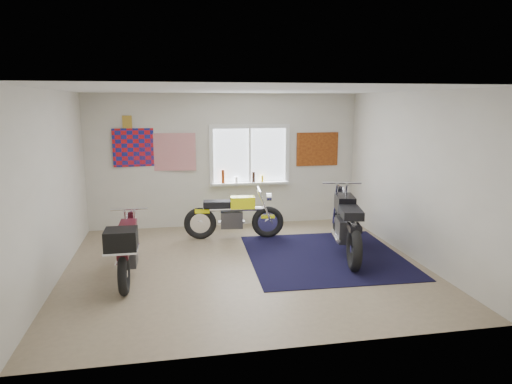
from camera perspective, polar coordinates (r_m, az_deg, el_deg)
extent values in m
plane|color=#9E896B|center=(7.26, -1.35, -9.18)|extent=(5.50, 5.50, 0.00)
plane|color=white|center=(6.81, -1.45, 12.65)|extent=(5.50, 5.50, 0.00)
plane|color=silver|center=(9.36, -3.85, 3.94)|extent=(5.50, 0.00, 5.50)
plane|color=silver|center=(4.51, 3.70, -3.93)|extent=(5.50, 0.00, 5.50)
plane|color=silver|center=(7.02, -24.14, 0.56)|extent=(0.00, 5.00, 5.00)
plane|color=silver|center=(7.82, 18.92, 1.94)|extent=(0.00, 5.00, 5.00)
cube|color=black|center=(7.75, 8.59, -7.93)|extent=(2.58, 2.68, 0.01)
cube|color=white|center=(9.40, -0.81, 4.61)|extent=(1.50, 0.02, 1.10)
cube|color=white|center=(9.34, -0.81, 8.20)|extent=(1.66, 0.06, 0.08)
cube|color=white|center=(9.47, -0.79, 1.05)|extent=(1.66, 0.06, 0.08)
cube|color=white|center=(9.29, -5.62, 4.48)|extent=(0.08, 0.06, 1.10)
cube|color=white|center=(9.55, 3.90, 4.69)|extent=(0.08, 0.06, 1.10)
cube|color=white|center=(9.39, -0.80, 4.60)|extent=(0.04, 0.06, 1.10)
cube|color=white|center=(9.41, -0.72, 1.11)|extent=(1.60, 0.16, 0.04)
cylinder|color=#8A3714|center=(9.29, -4.15, 1.96)|extent=(0.07, 0.07, 0.28)
cylinder|color=white|center=(9.34, -2.47, 1.52)|extent=(0.06, 0.06, 0.12)
cylinder|color=black|center=(9.39, -0.30, 1.89)|extent=(0.06, 0.06, 0.22)
cylinder|color=yellow|center=(9.43, 0.80, 1.69)|extent=(0.05, 0.05, 0.14)
plane|color=red|center=(9.26, -14.41, 5.41)|extent=(1.00, 0.07, 1.00)
plane|color=red|center=(9.23, -10.35, 4.94)|extent=(0.90, 0.09, 0.90)
cube|color=#AC8831|center=(9.24, -15.81, 8.44)|extent=(0.18, 0.02, 0.24)
cube|color=#A54C14|center=(9.73, 7.67, 5.33)|extent=(0.90, 0.03, 0.70)
torus|color=black|center=(8.63, 1.47, -3.77)|extent=(0.62, 0.18, 0.61)
torus|color=black|center=(8.59, -6.99, -3.92)|extent=(0.62, 0.18, 0.61)
cylinder|color=white|center=(8.63, 1.47, -3.77)|extent=(0.11, 0.10, 0.10)
cylinder|color=white|center=(8.59, -6.99, -3.92)|extent=(0.11, 0.10, 0.10)
cylinder|color=white|center=(8.52, -2.77, -2.15)|extent=(1.14, 0.20, 0.08)
cube|color=#303033|center=(8.57, -3.06, -3.45)|extent=(0.43, 0.29, 0.31)
cylinder|color=white|center=(8.73, -3.08, -3.79)|extent=(0.50, 0.11, 0.06)
cube|color=#FDFF0D|center=(8.50, -1.68, -1.30)|extent=(0.48, 0.28, 0.22)
cube|color=black|center=(8.50, -4.91, -1.47)|extent=(0.52, 0.30, 0.11)
cube|color=#FDFF0D|center=(8.53, -6.72, -2.33)|extent=(0.29, 0.17, 0.07)
cube|color=#FDFF0D|center=(8.60, 1.48, -3.07)|extent=(0.27, 0.15, 0.05)
cylinder|color=white|center=(8.47, 0.40, 0.29)|extent=(0.09, 0.56, 0.03)
cylinder|color=white|center=(8.52, 1.61, -0.65)|extent=(0.11, 0.15, 0.14)
torus|color=black|center=(8.56, 10.30, -3.78)|extent=(0.29, 0.71, 0.69)
torus|color=black|center=(7.10, 12.18, -6.98)|extent=(0.29, 0.71, 0.69)
cylinder|color=white|center=(8.56, 10.30, -3.78)|extent=(0.13, 0.14, 0.12)
cylinder|color=white|center=(7.10, 12.18, -6.98)|extent=(0.13, 0.14, 0.12)
cylinder|color=white|center=(7.74, 11.24, -2.81)|extent=(0.39, 1.38, 0.10)
cube|color=#303033|center=(7.75, 11.24, -4.64)|extent=(0.41, 0.55, 0.37)
cylinder|color=white|center=(7.75, 9.92, -5.44)|extent=(0.20, 0.61, 0.08)
cube|color=black|center=(7.89, 11.05, -1.37)|extent=(0.40, 0.60, 0.26)
cube|color=black|center=(7.34, 11.78, -2.53)|extent=(0.43, 0.66, 0.13)
cube|color=black|center=(7.06, 12.20, -4.38)|extent=(0.24, 0.36, 0.09)
cube|color=black|center=(8.53, 10.33, -2.92)|extent=(0.22, 0.33, 0.06)
cylinder|color=white|center=(8.20, 10.70, 1.15)|extent=(0.68, 0.18, 0.04)
cylinder|color=white|center=(8.45, 10.42, 0.23)|extent=(0.20, 0.14, 0.18)
torus|color=black|center=(7.56, -15.20, -6.44)|extent=(0.12, 0.58, 0.58)
torus|color=black|center=(6.38, -16.18, -9.82)|extent=(0.12, 0.58, 0.58)
cylinder|color=white|center=(7.56, -15.20, -6.44)|extent=(0.09, 0.10, 0.10)
cylinder|color=white|center=(6.38, -16.18, -9.82)|extent=(0.09, 0.10, 0.10)
cylinder|color=white|center=(6.88, -15.76, -5.87)|extent=(0.09, 1.13, 0.08)
cube|color=#303033|center=(6.90, -15.71, -7.55)|extent=(0.26, 0.41, 0.31)
cylinder|color=white|center=(6.95, -16.86, -8.27)|extent=(0.07, 0.49, 0.06)
cube|color=#3D0912|center=(7.00, -15.69, -4.50)|extent=(0.24, 0.45, 0.22)
cube|color=black|center=(6.55, -16.07, -5.76)|extent=(0.26, 0.50, 0.11)
cube|color=#3D0912|center=(6.34, -16.26, -7.55)|extent=(0.15, 0.27, 0.07)
cube|color=#3D0912|center=(7.53, -15.24, -5.66)|extent=(0.13, 0.25, 0.04)
cylinder|color=white|center=(7.24, -15.56, -2.08)|extent=(0.56, 0.04, 0.03)
cylinder|color=white|center=(7.45, -15.38, -2.84)|extent=(0.14, 0.09, 0.14)
cube|color=black|center=(6.13, -16.52, -5.73)|extent=(0.41, 0.38, 0.27)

